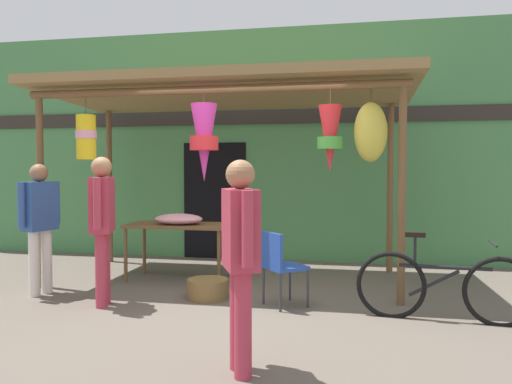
{
  "coord_description": "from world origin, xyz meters",
  "views": [
    {
      "loc": [
        1.35,
        -5.7,
        1.53
      ],
      "look_at": [
        -0.02,
        1.32,
        1.21
      ],
      "focal_mm": 35.17,
      "sensor_mm": 36.0,
      "label": 1
    }
  ],
  "objects_px": {
    "flower_heap_on_table": "(179,219)",
    "shopper_by_bananas": "(40,218)",
    "folding_chair": "(280,262)",
    "parked_bicycle": "(444,287)",
    "vendor_in_orange": "(240,249)",
    "wicker_basket_by_table": "(208,289)",
    "customer_foreground": "(102,218)",
    "display_table": "(179,230)"
  },
  "relations": [
    {
      "from": "flower_heap_on_table",
      "to": "shopper_by_bananas",
      "type": "bearing_deg",
      "value": -143.16
    },
    {
      "from": "folding_chair",
      "to": "parked_bicycle",
      "type": "bearing_deg",
      "value": -7.01
    },
    {
      "from": "flower_heap_on_table",
      "to": "vendor_in_orange",
      "type": "bearing_deg",
      "value": -62.38
    },
    {
      "from": "wicker_basket_by_table",
      "to": "parked_bicycle",
      "type": "xyz_separation_m",
      "value": [
        2.6,
        -0.4,
        0.23
      ]
    },
    {
      "from": "customer_foreground",
      "to": "folding_chair",
      "type": "bearing_deg",
      "value": 9.51
    },
    {
      "from": "flower_heap_on_table",
      "to": "shopper_by_bananas",
      "type": "height_order",
      "value": "shopper_by_bananas"
    },
    {
      "from": "folding_chair",
      "to": "customer_foreground",
      "type": "bearing_deg",
      "value": -170.49
    },
    {
      "from": "flower_heap_on_table",
      "to": "display_table",
      "type": "bearing_deg",
      "value": 113.24
    },
    {
      "from": "wicker_basket_by_table",
      "to": "shopper_by_bananas",
      "type": "distance_m",
      "value": 2.24
    },
    {
      "from": "folding_chair",
      "to": "shopper_by_bananas",
      "type": "height_order",
      "value": "shopper_by_bananas"
    },
    {
      "from": "display_table",
      "to": "shopper_by_bananas",
      "type": "height_order",
      "value": "shopper_by_bananas"
    },
    {
      "from": "wicker_basket_by_table",
      "to": "vendor_in_orange",
      "type": "bearing_deg",
      "value": -67.13
    },
    {
      "from": "vendor_in_orange",
      "to": "shopper_by_bananas",
      "type": "bearing_deg",
      "value": 147.67
    },
    {
      "from": "vendor_in_orange",
      "to": "folding_chair",
      "type": "bearing_deg",
      "value": 89.38
    },
    {
      "from": "flower_heap_on_table",
      "to": "parked_bicycle",
      "type": "bearing_deg",
      "value": -21.09
    },
    {
      "from": "customer_foreground",
      "to": "vendor_in_orange",
      "type": "bearing_deg",
      "value": -38.51
    },
    {
      "from": "display_table",
      "to": "folding_chair",
      "type": "bearing_deg",
      "value": -35.31
    },
    {
      "from": "shopper_by_bananas",
      "to": "flower_heap_on_table",
      "type": "bearing_deg",
      "value": 36.84
    },
    {
      "from": "parked_bicycle",
      "to": "shopper_by_bananas",
      "type": "height_order",
      "value": "shopper_by_bananas"
    },
    {
      "from": "display_table",
      "to": "flower_heap_on_table",
      "type": "bearing_deg",
      "value": -66.76
    },
    {
      "from": "customer_foreground",
      "to": "shopper_by_bananas",
      "type": "relative_size",
      "value": 1.05
    },
    {
      "from": "customer_foreground",
      "to": "shopper_by_bananas",
      "type": "height_order",
      "value": "customer_foreground"
    },
    {
      "from": "display_table",
      "to": "shopper_by_bananas",
      "type": "relative_size",
      "value": 0.88
    },
    {
      "from": "display_table",
      "to": "customer_foreground",
      "type": "distance_m",
      "value": 1.53
    },
    {
      "from": "folding_chair",
      "to": "parked_bicycle",
      "type": "relative_size",
      "value": 0.48
    },
    {
      "from": "folding_chair",
      "to": "wicker_basket_by_table",
      "type": "height_order",
      "value": "folding_chair"
    },
    {
      "from": "display_table",
      "to": "vendor_in_orange",
      "type": "bearing_deg",
      "value": -62.48
    },
    {
      "from": "display_table",
      "to": "customer_foreground",
      "type": "relative_size",
      "value": 0.84
    },
    {
      "from": "display_table",
      "to": "folding_chair",
      "type": "xyz_separation_m",
      "value": [
        1.58,
        -1.12,
        -0.2
      ]
    },
    {
      "from": "folding_chair",
      "to": "vendor_in_orange",
      "type": "relative_size",
      "value": 0.52
    },
    {
      "from": "display_table",
      "to": "parked_bicycle",
      "type": "relative_size",
      "value": 0.81
    },
    {
      "from": "parked_bicycle",
      "to": "flower_heap_on_table",
      "type": "bearing_deg",
      "value": 158.91
    },
    {
      "from": "display_table",
      "to": "shopper_by_bananas",
      "type": "xyz_separation_m",
      "value": [
        -1.38,
        -1.13,
        0.24
      ]
    },
    {
      "from": "wicker_basket_by_table",
      "to": "display_table",
      "type": "bearing_deg",
      "value": 126.59
    },
    {
      "from": "display_table",
      "to": "wicker_basket_by_table",
      "type": "xyz_separation_m",
      "value": [
        0.69,
        -0.93,
        -0.58
      ]
    },
    {
      "from": "parked_bicycle",
      "to": "customer_foreground",
      "type": "distance_m",
      "value": 3.73
    },
    {
      "from": "folding_chair",
      "to": "vendor_in_orange",
      "type": "bearing_deg",
      "value": -90.62
    },
    {
      "from": "shopper_by_bananas",
      "to": "parked_bicycle",
      "type": "bearing_deg",
      "value": -2.41
    },
    {
      "from": "display_table",
      "to": "vendor_in_orange",
      "type": "distance_m",
      "value": 3.39
    },
    {
      "from": "folding_chair",
      "to": "customer_foreground",
      "type": "distance_m",
      "value": 2.05
    },
    {
      "from": "parked_bicycle",
      "to": "customer_foreground",
      "type": "bearing_deg",
      "value": -178.13
    },
    {
      "from": "wicker_basket_by_table",
      "to": "shopper_by_bananas",
      "type": "height_order",
      "value": "shopper_by_bananas"
    }
  ]
}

